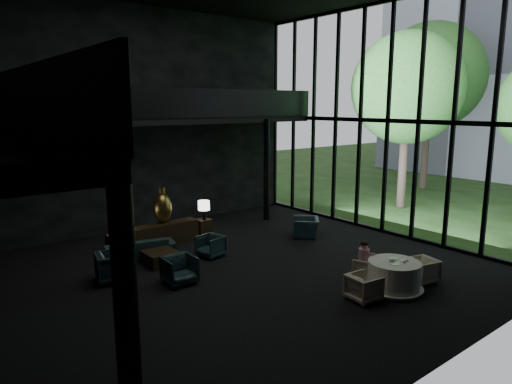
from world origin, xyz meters
TOP-DOWN VIEW (x-y plane):
  - floor at (0.00, 0.00)m, footprint 14.00×12.00m
  - wall_back at (0.00, 6.00)m, footprint 14.00×0.04m
  - wall_front at (0.00, -6.00)m, footprint 14.00×0.04m
  - curtain_wall at (6.95, 0.00)m, footprint 0.20×12.00m
  - mezzanine_back at (1.00, 5.00)m, footprint 12.00×2.00m
  - railing_back at (1.00, 4.00)m, footprint 12.00×0.06m
  - column_sw at (-5.00, -5.70)m, footprint 0.24×0.24m
  - column_ne at (4.80, 4.00)m, footprint 0.24×0.24m
  - tree_near at (11.00, 2.00)m, footprint 4.80×4.80m
  - tree_far at (16.00, 4.00)m, footprint 5.60×5.60m
  - console at (0.05, 3.51)m, footprint 2.25×0.51m
  - bronze_urn at (0.05, 3.64)m, footprint 0.64×0.64m
  - side_table_left at (-1.55, 3.66)m, footprint 0.53×0.53m
  - table_lamp_left at (-1.55, 3.50)m, footprint 0.37×0.37m
  - side_table_right at (1.65, 3.72)m, footprint 0.50×0.50m
  - table_lamp_right at (1.65, 3.64)m, footprint 0.41×0.41m
  - sofa at (-1.15, 2.77)m, footprint 2.07×0.96m
  - lounge_armchair_west at (-2.49, 1.47)m, footprint 1.04×1.08m
  - lounge_armchair_east at (0.57, 1.54)m, footprint 0.73×0.77m
  - lounge_armchair_south at (-1.21, 0.24)m, footprint 0.83×0.78m
  - window_armchair at (4.38, 1.30)m, footprint 1.06×1.08m
  - coffee_table at (-0.95, 1.85)m, footprint 0.89×0.89m
  - dining_table at (2.73, -3.46)m, footprint 1.45×1.45m
  - dining_chair_north at (2.79, -2.63)m, footprint 0.74×0.72m
  - dining_chair_east at (3.79, -3.59)m, footprint 0.70×0.73m
  - dining_chair_west at (1.69, -3.37)m, footprint 0.64×0.67m
  - child at (2.69, -2.55)m, footprint 0.29×0.29m
  - plate_a at (2.57, -3.56)m, footprint 0.30×0.30m
  - plate_b at (2.89, -3.31)m, footprint 0.29×0.29m
  - saucer at (2.92, -3.56)m, footprint 0.20×0.20m
  - coffee_cup at (2.97, -3.63)m, footprint 0.11×0.11m
  - cereal_bowl at (2.69, -3.41)m, footprint 0.17×0.17m
  - cream_pot at (2.83, -3.66)m, footprint 0.07×0.07m

SIDE VIEW (x-z plane):
  - floor at x=0.00m, z-range -0.01..0.01m
  - coffee_table at x=-0.95m, z-range 0.00..0.39m
  - side_table_right at x=1.65m, z-range 0.00..0.55m
  - side_table_left at x=-1.55m, z-range 0.00..0.58m
  - dining_chair_north at x=2.79m, z-range 0.00..0.61m
  - dining_chair_east at x=3.79m, z-range 0.00..0.63m
  - dining_chair_west at x=1.69m, z-range 0.00..0.63m
  - dining_table at x=2.73m, z-range -0.05..0.70m
  - lounge_armchair_east at x=0.57m, z-range 0.00..0.68m
  - console at x=0.05m, z-range 0.00..0.72m
  - sofa at x=-1.15m, z-range 0.00..0.78m
  - window_armchair at x=4.38m, z-range 0.00..0.80m
  - lounge_armchair_south at x=-1.21m, z-range 0.00..0.82m
  - lounge_armchair_west at x=-2.49m, z-range 0.00..0.95m
  - saucer at x=2.92m, z-range 0.75..0.76m
  - child at x=2.69m, z-range 0.45..1.07m
  - plate_a at x=2.57m, z-range 0.75..0.76m
  - plate_b at x=2.89m, z-range 0.75..0.77m
  - cream_pot at x=2.83m, z-range 0.75..0.82m
  - cereal_bowl at x=2.69m, z-range 0.75..0.84m
  - coffee_cup at x=2.97m, z-range 0.76..0.83m
  - table_lamp_left at x=-1.55m, z-range 0.71..1.33m
  - table_lamp_right at x=1.65m, z-range 0.70..1.38m
  - bronze_urn at x=0.05m, z-range 0.63..1.82m
  - column_sw at x=-5.00m, z-range 0.00..4.00m
  - column_ne at x=4.80m, z-range 0.00..4.00m
  - wall_back at x=0.00m, z-range 0.00..8.00m
  - wall_front at x=0.00m, z-range 0.00..8.00m
  - curtain_wall at x=6.95m, z-range 0.00..8.00m
  - mezzanine_back at x=1.00m, z-range 3.88..4.12m
  - railing_back at x=1.00m, z-range 4.10..5.10m
  - tree_near at x=11.00m, z-range 1.41..9.06m
  - tree_far at x=16.00m, z-range 1.59..10.39m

